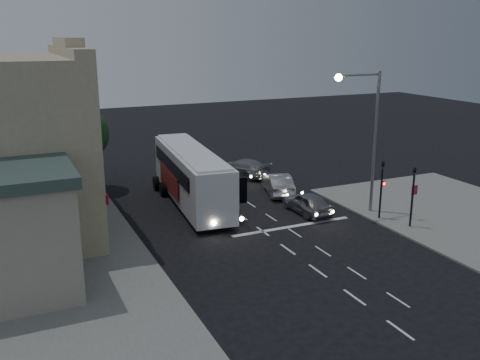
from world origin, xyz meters
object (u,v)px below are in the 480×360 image
car_sedan_b (244,168)px  streetlight (367,126)px  tour_bus (192,175)px  car_sedan_a (278,183)px  regulatory_sign (414,197)px  traffic_signal_main (382,183)px  street_tree (81,131)px  car_suv (307,203)px  traffic_signal_side (413,190)px

car_sedan_b → streetlight: streetlight is taller
car_sedan_b → tour_bus: bearing=19.7°
car_sedan_a → regulatory_sign: size_ratio=2.11×
car_sedan_a → traffic_signal_main: 8.46m
car_sedan_a → street_tree: size_ratio=0.75×
tour_bus → street_tree: (-6.20, 6.23, 2.43)m
car_suv → traffic_signal_side: size_ratio=1.01×
street_tree → car_sedan_a: bearing=-27.3°
car_sedan_b → traffic_signal_main: bearing=84.2°
tour_bus → streetlight: 12.01m
car_sedan_b → streetlight: size_ratio=0.55×
streetlight → car_suv: bearing=153.6°
car_sedan_b → regulatory_sign: (4.96, -14.24, 0.88)m
tour_bus → car_suv: size_ratio=3.06×
street_tree → car_suv: bearing=-42.3°
traffic_signal_side → regulatory_sign: traffic_signal_side is taller
tour_bus → streetlight: size_ratio=1.41×
streetlight → street_tree: streetlight is taller
tour_bus → car_suv: tour_bus is taller
traffic_signal_side → regulatory_sign: (1.00, 0.96, -0.82)m
traffic_signal_side → regulatory_sign: size_ratio=1.86×
tour_bus → car_sedan_a: tour_bus is taller
car_sedan_b → car_suv: bearing=69.1°
car_sedan_a → street_tree: 14.77m
car_sedan_a → regulatory_sign: (4.81, -8.70, 0.83)m
streetlight → street_tree: (-15.55, 12.82, -1.23)m
car_sedan_b → street_tree: 13.14m
traffic_signal_main → street_tree: bearing=138.0°
car_suv → streetlight: bearing=152.4°
regulatory_sign → street_tree: 23.40m
car_suv → street_tree: (-12.33, 11.22, 3.79)m
car_sedan_b → regulatory_sign: regulatory_sign is taller
traffic_signal_side → regulatory_sign: 1.61m
car_sedan_b → traffic_signal_main: 13.73m
regulatory_sign → streetlight: (-1.96, 2.44, 4.14)m
car_sedan_a → street_tree: bearing=-10.9°
car_suv → traffic_signal_main: traffic_signal_main is taller
car_sedan_a → regulatory_sign: bearing=135.4°
traffic_signal_main → traffic_signal_side: same height
traffic_signal_main → streetlight: streetlight is taller
tour_bus → car_sedan_b: 8.33m
streetlight → traffic_signal_main: bearing=-79.8°
tour_bus → traffic_signal_main: size_ratio=3.09×
car_sedan_b → traffic_signal_main: traffic_signal_main is taller
traffic_signal_main → regulatory_sign: 2.14m
tour_bus → streetlight: streetlight is taller
traffic_signal_side → car_suv: bearing=129.9°
car_sedan_a → streetlight: bearing=130.9°
car_sedan_b → traffic_signal_side: size_ratio=1.20×
car_suv → car_sedan_a: bearing=-95.7°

